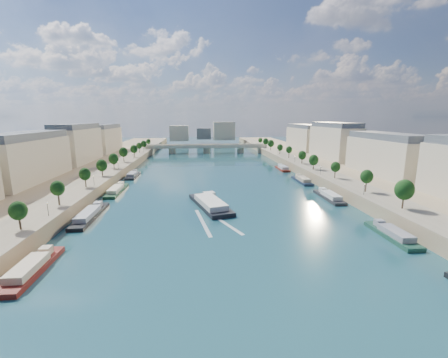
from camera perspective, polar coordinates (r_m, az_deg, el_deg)
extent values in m
plane|color=#0B2D32|center=(161.28, -1.86, -0.21)|extent=(700.00, 700.00, 0.00)
cube|color=#9E8460|center=(172.47, -26.50, 0.18)|extent=(44.00, 520.00, 5.00)
cube|color=#9E8460|center=(179.79, 21.70, 1.01)|extent=(44.00, 520.00, 5.00)
cube|color=gray|center=(167.11, -21.79, 1.14)|extent=(14.00, 520.00, 0.10)
cube|color=gray|center=(173.11, 17.33, 1.79)|extent=(14.00, 520.00, 0.10)
cylinder|color=#382B1E|center=(92.35, -35.07, -7.15)|extent=(0.50, 0.50, 3.82)
ellipsoid|color=black|center=(91.38, -35.34, -5.01)|extent=(4.80, 4.80, 5.52)
cylinder|color=#382B1E|center=(112.82, -29.12, -3.36)|extent=(0.50, 0.50, 3.82)
ellipsoid|color=black|center=(112.03, -29.30, -1.59)|extent=(4.80, 4.80, 5.52)
cylinder|color=#382B1E|center=(134.47, -25.07, -0.74)|extent=(0.50, 0.50, 3.82)
ellipsoid|color=black|center=(133.80, -25.20, 0.76)|extent=(4.80, 4.80, 5.52)
cylinder|color=#382B1E|center=(156.80, -22.16, 1.15)|extent=(0.50, 0.50, 3.82)
ellipsoid|color=black|center=(156.23, -22.26, 2.44)|extent=(4.80, 4.80, 5.52)
cylinder|color=#382B1E|center=(179.56, -19.97, 2.56)|extent=(0.50, 0.50, 3.82)
ellipsoid|color=black|center=(179.07, -20.05, 3.69)|extent=(4.80, 4.80, 5.52)
cylinder|color=#382B1E|center=(202.61, -18.28, 3.65)|extent=(0.50, 0.50, 3.82)
ellipsoid|color=black|center=(202.17, -18.35, 4.66)|extent=(4.80, 4.80, 5.52)
cylinder|color=#382B1E|center=(225.86, -16.94, 4.51)|extent=(0.50, 0.50, 3.82)
ellipsoid|color=black|center=(225.46, -16.99, 5.42)|extent=(4.80, 4.80, 5.52)
cylinder|color=#382B1E|center=(249.25, -15.84, 5.22)|extent=(0.50, 0.50, 3.82)
ellipsoid|color=black|center=(248.89, -15.89, 6.04)|extent=(4.80, 4.80, 5.52)
cylinder|color=#382B1E|center=(272.74, -14.93, 5.79)|extent=(0.50, 0.50, 3.82)
ellipsoid|color=black|center=(272.42, -14.97, 6.54)|extent=(4.80, 4.80, 5.52)
cylinder|color=#382B1E|center=(296.32, -14.16, 6.28)|extent=(0.50, 0.50, 3.82)
ellipsoid|color=black|center=(296.02, -14.20, 6.97)|extent=(4.80, 4.80, 5.52)
cylinder|color=#382B1E|center=(108.49, 31.28, -4.15)|extent=(0.50, 0.50, 3.82)
ellipsoid|color=black|center=(107.66, 31.49, -2.31)|extent=(4.80, 4.80, 5.52)
cylinder|color=#382B1E|center=(127.88, 25.00, -1.33)|extent=(0.50, 0.50, 3.82)
ellipsoid|color=black|center=(127.19, 25.14, 0.25)|extent=(4.80, 4.80, 5.52)
cylinder|color=#382B1E|center=(148.63, 20.43, 0.74)|extent=(0.50, 0.50, 3.82)
ellipsoid|color=black|center=(148.03, 20.53, 2.10)|extent=(4.80, 4.80, 5.52)
cylinder|color=#382B1E|center=(170.23, 16.99, 2.28)|extent=(0.50, 0.50, 3.82)
ellipsoid|color=black|center=(169.71, 17.07, 3.48)|extent=(4.80, 4.80, 5.52)
cylinder|color=#382B1E|center=(192.41, 14.34, 3.48)|extent=(0.50, 0.50, 3.82)
ellipsoid|color=black|center=(191.94, 14.39, 4.54)|extent=(4.80, 4.80, 5.52)
cylinder|color=#382B1E|center=(214.97, 12.23, 4.41)|extent=(0.50, 0.50, 3.82)
ellipsoid|color=black|center=(214.56, 12.27, 5.36)|extent=(4.80, 4.80, 5.52)
cylinder|color=#382B1E|center=(237.82, 10.52, 5.17)|extent=(0.50, 0.50, 3.82)
ellipsoid|color=black|center=(237.44, 10.55, 6.03)|extent=(4.80, 4.80, 5.52)
cylinder|color=#382B1E|center=(260.87, 9.11, 5.79)|extent=(0.50, 0.50, 3.82)
ellipsoid|color=black|center=(260.53, 9.13, 6.57)|extent=(4.80, 4.80, 5.52)
cylinder|color=#382B1E|center=(284.08, 7.92, 6.30)|extent=(0.50, 0.50, 3.82)
ellipsoid|color=black|center=(283.77, 7.95, 7.02)|extent=(4.80, 4.80, 5.52)
cylinder|color=#382B1E|center=(307.41, 6.92, 6.74)|extent=(0.50, 0.50, 3.82)
ellipsoid|color=black|center=(307.12, 6.94, 7.40)|extent=(4.80, 4.80, 5.52)
cylinder|color=black|center=(101.27, -30.53, -5.06)|extent=(0.14, 0.14, 4.00)
sphere|color=#FFE5B2|center=(100.74, -30.65, -3.91)|extent=(0.36, 0.36, 0.36)
cylinder|color=black|center=(137.32, -23.54, -0.33)|extent=(0.14, 0.14, 4.00)
sphere|color=#FFE5B2|center=(136.93, -23.61, 0.53)|extent=(0.36, 0.36, 0.36)
cylinder|color=black|center=(175.09, -19.51, 2.40)|extent=(0.14, 0.14, 4.00)
sphere|color=#FFE5B2|center=(174.79, -19.56, 3.08)|extent=(0.36, 0.36, 0.36)
cylinder|color=black|center=(213.68, -16.92, 4.15)|extent=(0.14, 0.14, 4.00)
sphere|color=#FFE5B2|center=(213.43, -16.95, 4.71)|extent=(0.36, 0.36, 0.36)
cylinder|color=black|center=(252.71, -15.12, 5.36)|extent=(0.14, 0.14, 4.00)
sphere|color=#FFE5B2|center=(252.49, -15.14, 5.83)|extent=(0.36, 0.36, 0.36)
cylinder|color=black|center=(122.42, 25.15, -1.85)|extent=(0.14, 0.14, 4.00)
sphere|color=#FFE5B2|center=(121.98, 25.23, -0.89)|extent=(0.36, 0.36, 0.36)
cylinder|color=black|center=(157.44, 17.91, 1.52)|extent=(0.14, 0.14, 4.00)
sphere|color=#FFE5B2|center=(157.10, 17.96, 2.28)|extent=(0.36, 0.36, 0.36)
cylinder|color=black|center=(194.39, 13.35, 3.63)|extent=(0.14, 0.14, 4.00)
sphere|color=#FFE5B2|center=(194.12, 13.38, 4.25)|extent=(0.36, 0.36, 0.36)
cylinder|color=black|center=(232.36, 10.25, 5.05)|extent=(0.14, 0.14, 4.00)
sphere|color=#FFE5B2|center=(232.13, 10.27, 5.56)|extent=(0.36, 0.36, 0.36)
cylinder|color=black|center=(270.91, 8.03, 6.05)|extent=(0.14, 0.14, 4.00)
sphere|color=#FFE5B2|center=(270.71, 8.04, 6.50)|extent=(0.36, 0.36, 0.36)
cube|color=beige|center=(160.84, -33.39, 3.24)|extent=(16.00, 52.00, 20.00)
cube|color=#474C54|center=(159.92, -33.86, 7.34)|extent=(14.72, 50.44, 3.20)
cube|color=beige|center=(213.38, -26.15, 5.61)|extent=(16.00, 52.00, 20.00)
cube|color=#474C54|center=(212.69, -26.43, 8.72)|extent=(14.72, 50.44, 3.20)
cube|color=beige|center=(268.19, -21.79, 7.00)|extent=(16.00, 52.00, 20.00)
cube|color=#474C54|center=(267.64, -21.98, 9.47)|extent=(14.72, 50.44, 3.20)
cube|color=beige|center=(170.04, 28.51, 4.12)|extent=(16.00, 52.00, 20.00)
cube|color=#474C54|center=(169.17, 28.89, 8.01)|extent=(14.72, 50.44, 3.20)
cube|color=beige|center=(220.40, 20.22, 6.25)|extent=(16.00, 52.00, 20.00)
cube|color=#474C54|center=(219.73, 20.44, 9.26)|extent=(14.72, 50.44, 3.20)
cube|color=beige|center=(273.80, 15.06, 7.51)|extent=(16.00, 52.00, 20.00)
cube|color=#474C54|center=(273.26, 15.19, 9.93)|extent=(14.72, 50.44, 3.20)
cube|color=beige|center=(368.63, -8.52, 8.62)|extent=(22.00, 18.00, 18.00)
cube|color=beige|center=(379.44, -0.02, 9.14)|extent=(26.00, 20.00, 22.00)
cube|color=#474C54|center=(393.20, -3.89, 8.62)|extent=(18.00, 16.00, 14.00)
cube|color=#C1B79E|center=(281.16, -3.33, 6.19)|extent=(112.00, 11.00, 2.20)
cube|color=#C1B79E|center=(276.04, -3.30, 6.40)|extent=(112.00, 0.80, 0.90)
cube|color=#C1B79E|center=(285.99, -3.36, 6.59)|extent=(112.00, 0.80, 0.90)
cylinder|color=#C1B79E|center=(282.34, -9.85, 5.31)|extent=(6.40, 6.40, 5.00)
cylinder|color=#C1B79E|center=(281.54, -3.32, 5.44)|extent=(6.40, 6.40, 5.00)
cylinder|color=#C1B79E|center=(284.36, 3.17, 5.51)|extent=(6.40, 6.40, 5.00)
cube|color=#C1B79E|center=(284.67, -13.88, 5.19)|extent=(6.00, 12.00, 5.00)
cube|color=#C1B79E|center=(287.92, 7.13, 5.51)|extent=(6.00, 12.00, 5.00)
cube|color=black|center=(114.24, -2.65, -5.02)|extent=(16.52, 31.31, 2.15)
cube|color=silver|center=(111.35, -2.60, -4.37)|extent=(12.15, 20.75, 1.94)
cube|color=silver|center=(122.39, -2.85, -2.92)|extent=(5.13, 4.65, 1.80)
cube|color=silver|center=(98.16, -4.08, -8.18)|extent=(5.21, 25.87, 0.04)
cube|color=silver|center=(98.46, -0.32, -8.08)|extent=(11.22, 24.42, 0.04)
cube|color=maroon|center=(80.69, -32.64, -14.47)|extent=(5.00, 21.06, 1.80)
cube|color=beige|center=(78.67, -33.35, -13.86)|extent=(4.10, 11.59, 1.60)
cube|color=beige|center=(85.09, -30.82, -11.61)|extent=(2.50, 2.53, 1.80)
cube|color=black|center=(112.06, -24.09, -6.50)|extent=(5.00, 27.58, 1.80)
cube|color=#A6A9B2|center=(109.58, -24.53, -6.01)|extent=(4.10, 15.17, 1.60)
cube|color=#A6A9B2|center=(119.05, -22.90, -4.46)|extent=(2.50, 3.31, 1.80)
cube|color=#1C4729|center=(143.98, -19.73, -2.25)|extent=(5.00, 25.41, 1.80)
cube|color=beige|center=(141.68, -19.97, -1.78)|extent=(4.10, 13.98, 1.60)
cube|color=beige|center=(150.78, -19.06, -0.89)|extent=(2.50, 3.05, 1.80)
cube|color=#2B2B2E|center=(177.35, -16.95, 0.48)|extent=(5.00, 19.68, 1.80)
cube|color=gray|center=(175.53, -17.09, 0.92)|extent=(4.10, 10.83, 1.60)
cube|color=gray|center=(182.71, -16.62, 1.39)|extent=(2.50, 2.36, 1.80)
cube|color=#1B4534|center=(98.44, 29.28, -9.49)|extent=(5.00, 20.21, 1.80)
cube|color=gray|center=(96.64, 29.92, -8.86)|extent=(4.10, 11.11, 1.60)
cube|color=gray|center=(102.57, 27.49, -7.41)|extent=(2.50, 2.43, 1.80)
cube|color=#27272A|center=(132.41, 19.35, -3.41)|extent=(5.00, 22.11, 1.80)
cube|color=silver|center=(130.44, 19.72, -2.89)|extent=(4.10, 12.16, 1.60)
cube|color=silver|center=(137.84, 18.28, -1.98)|extent=(2.50, 2.65, 1.80)
cube|color=#192437|center=(161.72, 14.64, -0.45)|extent=(5.00, 21.08, 1.80)
cube|color=#BAAB8B|center=(159.83, 14.87, 0.02)|extent=(4.10, 11.59, 1.60)
cube|color=#BAAB8B|center=(167.20, 13.95, 0.61)|extent=(2.50, 2.53, 1.80)
cube|color=maroon|center=(196.12, 11.05, 1.82)|extent=(5.00, 18.95, 1.80)
cube|color=silver|center=(194.40, 11.19, 2.24)|extent=(4.10, 10.42, 1.60)
cube|color=silver|center=(201.21, 10.62, 2.60)|extent=(2.50, 2.27, 1.80)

